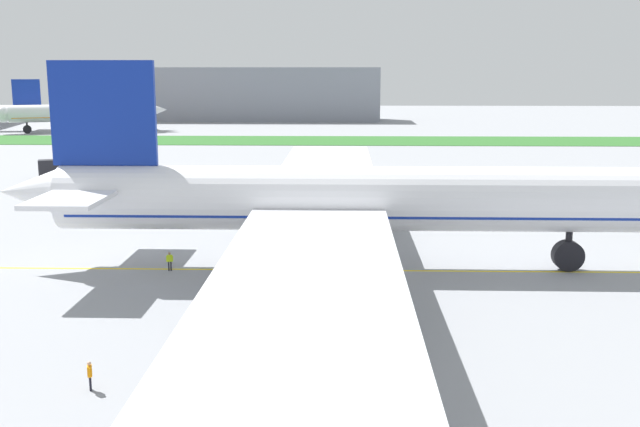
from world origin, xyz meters
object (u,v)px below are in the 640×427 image
(ground_crew_wingwalker_starboard, at_px, (170,260))
(ground_crew_marshaller_front, at_px, (214,373))
(airliner_foreground, at_px, (338,200))
(parked_airliner_far_right, at_px, (84,113))
(service_truck_baggage_loader, at_px, (577,197))
(service_truck_fuel_bowser, at_px, (53,169))
(ground_crew_wingwalker_port, at_px, (90,373))

(ground_crew_wingwalker_starboard, bearing_deg, ground_crew_marshaller_front, -71.86)
(airliner_foreground, bearing_deg, parked_airliner_far_right, 116.48)
(service_truck_baggage_loader, distance_m, service_truck_fuel_bowser, 80.33)
(ground_crew_wingwalker_starboard, distance_m, parked_airliner_far_right, 156.21)
(ground_crew_wingwalker_port, xyz_separation_m, service_truck_fuel_bowser, (-32.70, 79.59, 0.60))
(airliner_foreground, xyz_separation_m, service_truck_baggage_loader, (30.20, 29.22, -4.58))
(ground_crew_wingwalker_port, bearing_deg, airliner_foreground, 62.24)
(ground_crew_wingwalker_port, distance_m, service_truck_baggage_loader, 70.34)
(airliner_foreground, height_order, service_truck_baggage_loader, airliner_foreground)
(airliner_foreground, height_order, parked_airliner_far_right, airliner_foreground)
(airliner_foreground, relative_size, parked_airliner_far_right, 1.36)
(service_truck_fuel_bowser, bearing_deg, ground_crew_wingwalker_port, -67.66)
(parked_airliner_far_right, bearing_deg, ground_crew_marshaller_front, -69.04)
(service_truck_baggage_loader, bearing_deg, ground_crew_wingwalker_port, -128.51)
(ground_crew_wingwalker_starboard, bearing_deg, airliner_foreground, 4.65)
(ground_crew_marshaller_front, distance_m, service_truck_fuel_bowser, 88.72)
(airliner_foreground, height_order, ground_crew_wingwalker_port, airliner_foreground)
(service_truck_fuel_bowser, bearing_deg, parked_airliner_far_right, 105.77)
(ground_crew_marshaller_front, height_order, service_truck_baggage_loader, service_truck_baggage_loader)
(ground_crew_marshaller_front, relative_size, service_truck_fuel_bowser, 0.34)
(ground_crew_marshaller_front, xyz_separation_m, service_truck_fuel_bowser, (-39.53, 79.42, 0.63))
(airliner_foreground, relative_size, service_truck_fuel_bowser, 20.03)
(airliner_foreground, distance_m, ground_crew_wingwalker_port, 29.62)
(service_truck_baggage_loader, relative_size, parked_airliner_far_right, 0.07)
(ground_crew_wingwalker_port, xyz_separation_m, ground_crew_wingwalker_starboard, (-1.17, 24.62, -0.01))
(airliner_foreground, bearing_deg, ground_crew_wingwalker_port, -117.76)
(ground_crew_wingwalker_port, relative_size, ground_crew_marshaller_front, 1.03)
(service_truck_fuel_bowser, bearing_deg, airliner_foreground, -49.28)
(ground_crew_wingwalker_port, bearing_deg, service_truck_baggage_loader, 51.49)
(ground_crew_wingwalker_port, height_order, service_truck_fuel_bowser, service_truck_fuel_bowser)
(parked_airliner_far_right, bearing_deg, service_truck_baggage_loader, -48.41)
(ground_crew_wingwalker_port, distance_m, service_truck_fuel_bowser, 86.04)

